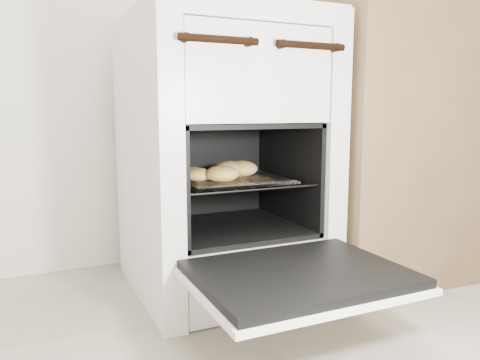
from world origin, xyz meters
The scene contains 6 objects.
stove centered at (0.04, 1.20, 0.40)m, with size 0.53×0.59×0.82m.
oven_door centered at (0.04, 0.75, 0.18)m, with size 0.48×0.37×0.03m.
oven_rack centered at (0.04, 1.14, 0.34)m, with size 0.39×0.37×0.01m.
foil_sheet centered at (0.04, 1.13, 0.35)m, with size 0.30×0.27×0.01m, color white.
baked_rolls centered at (0.02, 1.14, 0.37)m, with size 0.25×0.20×0.05m.
counter centered at (0.80, 1.18, 0.46)m, with size 0.91×0.61×0.91m, color brown.
Camera 1 is at (-0.50, -0.11, 0.55)m, focal length 35.00 mm.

